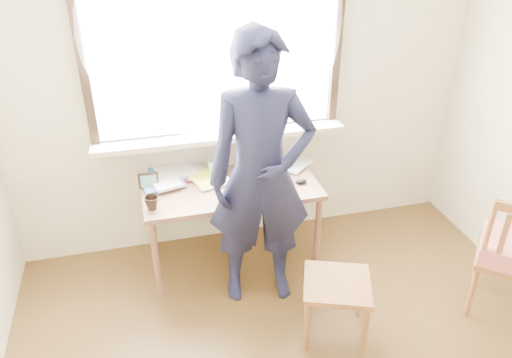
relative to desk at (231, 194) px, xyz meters
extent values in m
cube|color=beige|center=(0.20, 0.37, 0.70)|extent=(3.50, 0.02, 2.60)
cube|color=white|center=(0.00, 0.36, 1.00)|extent=(1.70, 0.01, 1.30)
cube|color=black|center=(0.00, 0.34, 0.32)|extent=(1.82, 0.06, 0.06)
cube|color=black|center=(-0.88, 0.34, 1.00)|extent=(0.06, 0.06, 1.30)
cube|color=black|center=(0.88, 0.34, 1.00)|extent=(0.06, 0.06, 1.30)
cube|color=beige|center=(0.00, 0.27, 0.33)|extent=(1.85, 0.20, 0.04)
cube|color=white|center=(0.00, 0.28, 1.10)|extent=(1.95, 0.02, 1.65)
cube|color=brown|center=(0.00, 0.00, 0.05)|extent=(1.24, 0.62, 0.04)
cylinder|color=brown|center=(-0.58, -0.27, -0.28)|extent=(0.04, 0.04, 0.63)
cylinder|color=brown|center=(-0.58, 0.27, -0.28)|extent=(0.04, 0.04, 0.63)
cylinder|color=brown|center=(0.58, -0.27, -0.28)|extent=(0.04, 0.04, 0.63)
cylinder|color=brown|center=(0.58, 0.27, -0.28)|extent=(0.04, 0.04, 0.63)
cube|color=black|center=(0.22, -0.08, 0.08)|extent=(0.31, 0.23, 0.02)
cube|color=black|center=(0.23, 0.03, 0.18)|extent=(0.30, 0.08, 0.20)
cube|color=black|center=(0.23, 0.03, 0.18)|extent=(0.27, 0.06, 0.16)
cube|color=black|center=(0.22, -0.09, 0.08)|extent=(0.27, 0.14, 0.00)
imported|color=white|center=(-0.06, 0.20, 0.12)|extent=(0.19, 0.19, 0.11)
imported|color=black|center=(-0.56, -0.17, 0.11)|extent=(0.10, 0.10, 0.09)
ellipsoid|color=black|center=(0.49, -0.10, 0.08)|extent=(0.08, 0.06, 0.03)
cube|color=white|center=(-0.42, 0.27, 0.08)|extent=(0.30, 0.25, 0.02)
cube|color=maroon|center=(-0.20, 0.21, 0.08)|extent=(0.29, 0.27, 0.01)
cube|color=#E0ED37|center=(-0.33, 0.16, 0.08)|extent=(0.30, 0.33, 0.01)
cube|color=white|center=(-0.12, 0.27, 0.09)|extent=(0.32, 0.32, 0.01)
cube|color=teal|center=(-0.16, 0.19, 0.09)|extent=(0.28, 0.29, 0.01)
cube|color=teal|center=(-0.64, 0.15, 0.09)|extent=(0.31, 0.32, 0.01)
cube|color=teal|center=(-0.37, 0.30, 0.10)|extent=(0.35, 0.32, 0.01)
imported|color=white|center=(-0.32, 0.22, 0.08)|extent=(0.27, 0.30, 0.02)
imported|color=white|center=(0.46, 0.25, 0.08)|extent=(0.34, 0.33, 0.02)
cube|color=black|center=(-0.56, 0.10, 0.12)|extent=(0.14, 0.02, 0.11)
cube|color=#397F38|center=(-0.56, 0.10, 0.12)|extent=(0.11, 0.01, 0.08)
cube|color=#9B6032|center=(0.47, -0.88, -0.20)|extent=(0.51, 0.50, 0.04)
cylinder|color=#9B6032|center=(0.25, -0.97, -0.41)|extent=(0.03, 0.03, 0.38)
cylinder|color=#9B6032|center=(0.37, -0.66, -0.41)|extent=(0.03, 0.03, 0.38)
cylinder|color=#9B6032|center=(0.58, -1.10, -0.41)|extent=(0.03, 0.03, 0.38)
cylinder|color=#9B6032|center=(0.69, -0.79, -0.41)|extent=(0.03, 0.03, 0.38)
cube|color=#9B6032|center=(1.65, -0.96, -0.18)|extent=(0.58, 0.58, 0.04)
cylinder|color=#9B6032|center=(1.62, -0.71, -0.40)|extent=(0.03, 0.03, 0.39)
cylinder|color=#9B6032|center=(1.39, -0.97, -0.40)|extent=(0.03, 0.03, 0.39)
cylinder|color=#9B6032|center=(1.39, -0.97, 0.07)|extent=(0.03, 0.03, 0.48)
cube|color=#9B6032|center=(1.45, -1.03, 0.05)|extent=(0.04, 0.04, 0.38)
imported|color=black|center=(0.12, -0.37, 0.33)|extent=(0.72, 0.52, 1.85)
camera|label=1|loc=(-0.59, -3.01, 1.85)|focal=35.00mm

